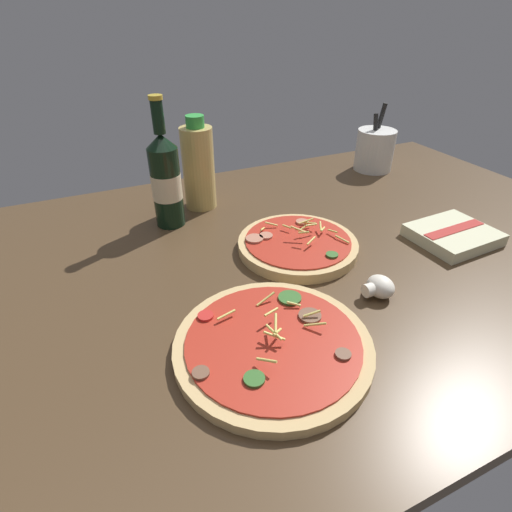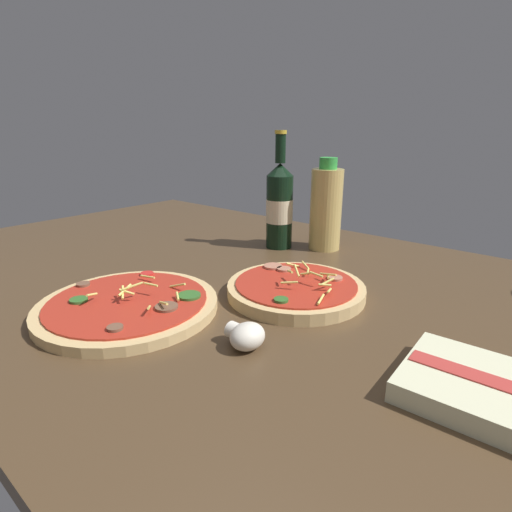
{
  "view_description": "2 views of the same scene",
  "coord_description": "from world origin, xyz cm",
  "px_view_note": "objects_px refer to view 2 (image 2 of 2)",
  "views": [
    {
      "loc": [
        -25.4,
        -56.1,
        42.75
      ],
      "look_at": [
        -1.48,
        -4.02,
        6.2
      ],
      "focal_mm": 28.0,
      "sensor_mm": 36.0,
      "label": 1
    },
    {
      "loc": [
        43.88,
        -51.07,
        29.28
      ],
      "look_at": [
        1.23,
        -0.92,
        7.94
      ],
      "focal_mm": 28.0,
      "sensor_mm": 36.0,
      "label": 2
    }
  ],
  "objects_px": {
    "pizza_near": "(128,305)",
    "beer_bottle": "(279,205)",
    "pizza_far": "(295,289)",
    "dish_towel": "(481,389)",
    "mushroom_left": "(246,336)",
    "oil_bottle": "(326,208)"
  },
  "relations": [
    {
      "from": "pizza_near",
      "to": "beer_bottle",
      "type": "distance_m",
      "value": 0.43
    },
    {
      "from": "pizza_far",
      "to": "dish_towel",
      "type": "relative_size",
      "value": 1.45
    },
    {
      "from": "beer_bottle",
      "to": "pizza_far",
      "type": "bearing_deg",
      "value": -47.2
    },
    {
      "from": "beer_bottle",
      "to": "dish_towel",
      "type": "bearing_deg",
      "value": -31.71
    },
    {
      "from": "pizza_far",
      "to": "beer_bottle",
      "type": "bearing_deg",
      "value": 132.8
    },
    {
      "from": "pizza_far",
      "to": "mushroom_left",
      "type": "height_order",
      "value": "pizza_far"
    },
    {
      "from": "beer_bottle",
      "to": "mushroom_left",
      "type": "bearing_deg",
      "value": -57.97
    },
    {
      "from": "pizza_far",
      "to": "mushroom_left",
      "type": "distance_m",
      "value": 0.18
    },
    {
      "from": "pizza_far",
      "to": "dish_towel",
      "type": "distance_m",
      "value": 0.31
    },
    {
      "from": "pizza_near",
      "to": "oil_bottle",
      "type": "height_order",
      "value": "oil_bottle"
    },
    {
      "from": "pizza_far",
      "to": "oil_bottle",
      "type": "height_order",
      "value": "oil_bottle"
    },
    {
      "from": "dish_towel",
      "to": "oil_bottle",
      "type": "bearing_deg",
      "value": 138.22
    },
    {
      "from": "oil_bottle",
      "to": "dish_towel",
      "type": "xyz_separation_m",
      "value": [
        0.41,
        -0.36,
        -0.08
      ]
    },
    {
      "from": "pizza_far",
      "to": "beer_bottle",
      "type": "relative_size",
      "value": 0.87
    },
    {
      "from": "beer_bottle",
      "to": "dish_towel",
      "type": "distance_m",
      "value": 0.58
    },
    {
      "from": "pizza_far",
      "to": "beer_bottle",
      "type": "distance_m",
      "value": 0.3
    },
    {
      "from": "pizza_near",
      "to": "dish_towel",
      "type": "bearing_deg",
      "value": 14.32
    },
    {
      "from": "beer_bottle",
      "to": "pizza_near",
      "type": "bearing_deg",
      "value": -85.57
    },
    {
      "from": "dish_towel",
      "to": "pizza_near",
      "type": "bearing_deg",
      "value": -165.68
    },
    {
      "from": "beer_bottle",
      "to": "mushroom_left",
      "type": "xyz_separation_m",
      "value": [
        0.24,
        -0.39,
        -0.08
      ]
    },
    {
      "from": "mushroom_left",
      "to": "dish_towel",
      "type": "bearing_deg",
      "value": 17.95
    },
    {
      "from": "beer_bottle",
      "to": "oil_bottle",
      "type": "relative_size",
      "value": 1.27
    }
  ]
}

